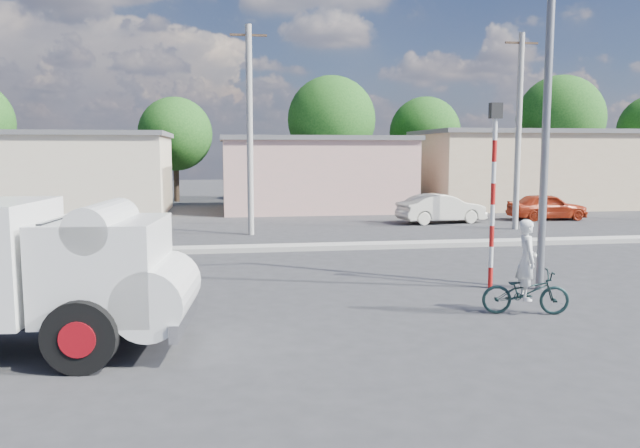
{
  "coord_description": "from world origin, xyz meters",
  "views": [
    {
      "loc": [
        -3.09,
        -12.29,
        3.25
      ],
      "look_at": [
        -0.5,
        4.14,
        1.3
      ],
      "focal_mm": 35.0,
      "sensor_mm": 36.0,
      "label": 1
    }
  ],
  "objects": [
    {
      "name": "car_cream",
      "position": [
        6.74,
        14.67,
        0.66
      ],
      "size": [
        4.16,
        2.01,
        1.32
      ],
      "primitive_type": "imported",
      "rotation": [
        0.0,
        0.0,
        1.73
      ],
      "color": "beige",
      "rests_on": "ground"
    },
    {
      "name": "tree_row",
      "position": [
        7.45,
        28.53,
        4.96
      ],
      "size": [
        51.24,
        7.43,
        8.42
      ],
      "color": "#38281E",
      "rests_on": "ground"
    },
    {
      "name": "building_row",
      "position": [
        1.1,
        22.0,
        2.13
      ],
      "size": [
        37.8,
        7.3,
        4.44
      ],
      "color": "beige",
      "rests_on": "ground"
    },
    {
      "name": "traffic_pole",
      "position": [
        3.2,
        1.5,
        2.59
      ],
      "size": [
        0.28,
        0.18,
        4.36
      ],
      "color": "red",
      "rests_on": "ground"
    },
    {
      "name": "truck",
      "position": [
        -6.61,
        -1.8,
        1.37
      ],
      "size": [
        6.15,
        2.84,
        2.46
      ],
      "rotation": [
        0.0,
        0.0,
        -0.1
      ],
      "color": "black",
      "rests_on": "ground"
    },
    {
      "name": "bicycle",
      "position": [
        2.87,
        -0.87,
        0.45
      ],
      "size": [
        1.8,
        0.95,
        0.9
      ],
      "primitive_type": "imported",
      "rotation": [
        0.0,
        0.0,
        1.35
      ],
      "color": "black",
      "rests_on": "ground"
    },
    {
      "name": "cyclist",
      "position": [
        2.87,
        -0.87,
        0.8
      ],
      "size": [
        0.5,
        0.66,
        1.61
      ],
      "primitive_type": "imported",
      "rotation": [
        0.0,
        0.0,
        1.35
      ],
      "color": "silver",
      "rests_on": "ground"
    },
    {
      "name": "median",
      "position": [
        0.0,
        8.0,
        0.08
      ],
      "size": [
        40.0,
        0.8,
        0.16
      ],
      "primitive_type": "cube",
      "color": "#99968E",
      "rests_on": "ground"
    },
    {
      "name": "ground_plane",
      "position": [
        0.0,
        0.0,
        0.0
      ],
      "size": [
        120.0,
        120.0,
        0.0
      ],
      "primitive_type": "plane",
      "color": "#2C2C2E",
      "rests_on": "ground"
    },
    {
      "name": "utility_poles",
      "position": [
        3.25,
        12.0,
        4.07
      ],
      "size": [
        35.4,
        0.24,
        8.0
      ],
      "color": "#99968E",
      "rests_on": "ground"
    },
    {
      "name": "streetlight",
      "position": [
        4.14,
        1.2,
        4.96
      ],
      "size": [
        2.34,
        0.22,
        9.0
      ],
      "color": "slate",
      "rests_on": "ground"
    },
    {
      "name": "car_red",
      "position": [
        12.17,
        15.17,
        0.63
      ],
      "size": [
        3.71,
        1.53,
        1.26
      ],
      "primitive_type": "imported",
      "rotation": [
        0.0,
        0.0,
        1.56
      ],
      "color": "#A52B12",
      "rests_on": "ground"
    }
  ]
}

